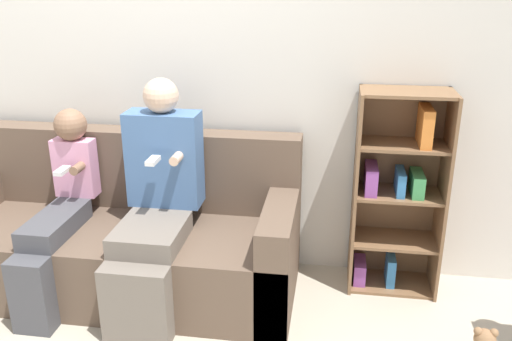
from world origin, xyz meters
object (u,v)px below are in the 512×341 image
object	(u,v)px
couch	(123,239)
adult_seated	(156,196)
bookshelf	(397,192)
child_seated	(57,209)

from	to	relation	value
couch	adult_seated	bearing A→B (deg)	-22.89
couch	bookshelf	bearing A→B (deg)	9.50
adult_seated	child_seated	size ratio (longest dim) A/B	1.19
couch	bookshelf	distance (m)	1.63
adult_seated	bookshelf	world-z (taller)	adult_seated
couch	child_seated	xyz separation A→B (m)	(-0.30, -0.15, 0.24)
adult_seated	child_seated	distance (m)	0.58
couch	bookshelf	size ratio (longest dim) A/B	1.72
bookshelf	couch	bearing A→B (deg)	-170.50
adult_seated	bookshelf	size ratio (longest dim) A/B	1.05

